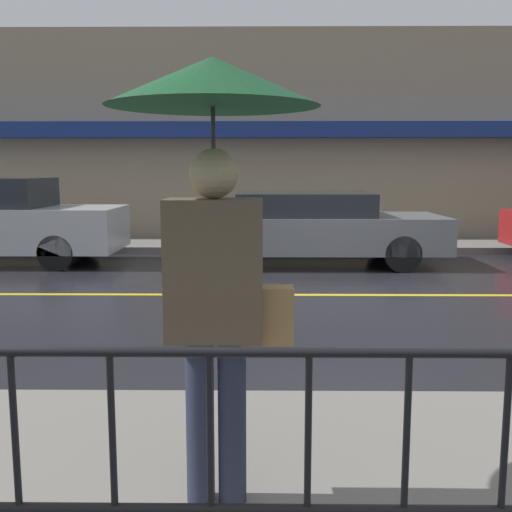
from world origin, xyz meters
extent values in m
plane|color=black|center=(0.00, 0.00, 0.00)|extent=(80.00, 80.00, 0.00)
cube|color=slate|center=(0.00, -5.23, 0.07)|extent=(28.00, 2.51, 0.14)
cube|color=slate|center=(0.00, 4.97, 0.07)|extent=(28.00, 1.99, 0.14)
cube|color=gold|center=(0.00, 0.00, 0.00)|extent=(25.20, 0.12, 0.01)
cube|color=gray|center=(0.00, 6.11, 2.45)|extent=(28.00, 0.30, 4.90)
cube|color=navy|center=(0.00, 5.69, 2.60)|extent=(16.80, 0.55, 0.35)
cylinder|color=black|center=(-1.95, -6.23, 0.64)|extent=(0.02, 0.02, 1.00)
cylinder|color=black|center=(-1.62, -6.23, 0.64)|extent=(0.02, 0.02, 1.00)
cylinder|color=black|center=(-1.30, -6.23, 0.64)|extent=(0.02, 0.02, 1.00)
cylinder|color=black|center=(-0.97, -6.23, 0.64)|extent=(0.02, 0.02, 1.00)
cylinder|color=black|center=(-0.65, -6.23, 0.64)|extent=(0.02, 0.02, 1.00)
cylinder|color=black|center=(-0.32, -6.23, 0.64)|extent=(0.02, 0.02, 1.00)
cylinder|color=#23283D|center=(-1.42, -5.42, 0.55)|extent=(0.13, 0.13, 0.81)
cylinder|color=#23283D|center=(-1.27, -5.42, 0.55)|extent=(0.13, 0.13, 0.81)
cube|color=brown|center=(-1.34, -5.42, 1.27)|extent=(0.44, 0.26, 0.64)
sphere|color=tan|center=(-1.34, -5.42, 1.70)|extent=(0.22, 0.22, 0.22)
cylinder|color=#262628|center=(-1.34, -5.42, 1.63)|extent=(0.02, 0.02, 0.72)
cone|color=#144723|center=(-1.34, -5.42, 2.10)|extent=(0.95, 0.95, 0.21)
cube|color=#9E7A47|center=(-1.10, -5.42, 1.04)|extent=(0.24, 0.12, 0.30)
cylinder|color=black|center=(-4.64, 3.49, 0.31)|extent=(0.62, 0.22, 0.62)
cylinder|color=black|center=(-4.64, 1.98, 0.31)|extent=(0.62, 0.22, 0.62)
cube|color=slate|center=(-0.19, 2.74, 0.58)|extent=(4.61, 1.92, 0.63)
cube|color=#1E2328|center=(-0.38, 2.74, 1.10)|extent=(2.39, 1.76, 0.41)
cylinder|color=black|center=(1.23, 3.58, 0.31)|extent=(0.62, 0.22, 0.62)
cylinder|color=black|center=(1.23, 1.89, 0.31)|extent=(0.62, 0.22, 0.62)
cylinder|color=black|center=(-1.62, 3.58, 0.31)|extent=(0.62, 0.22, 0.62)
cylinder|color=black|center=(-1.62, 1.89, 0.31)|extent=(0.62, 0.22, 0.62)
camera|label=1|loc=(-1.13, -8.10, 1.72)|focal=42.00mm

